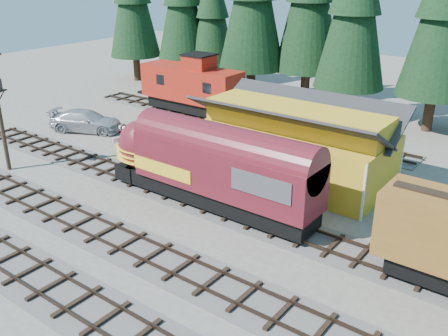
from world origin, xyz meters
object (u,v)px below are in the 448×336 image
Objects in this scene: locomotive at (204,168)px; pickup_truck_a at (154,152)px; depot at (295,135)px; pickup_truck_b at (86,121)px; caboose at (192,86)px.

locomotive is 2.26× the size of pickup_truck_a.
pickup_truck_b is (-18.84, -1.83, -2.08)m from depot.
caboose reaches higher than pickup_truck_b.
depot is at bearing -110.05° from pickup_truck_b.
pickup_truck_b is at bearing 164.25° from locomotive.
caboose is 1.61× the size of pickup_truck_a.
locomotive is (-2.27, -6.50, -0.67)m from depot.
depot reaches higher than locomotive.
caboose reaches higher than pickup_truck_a.
pickup_truck_a is at bearing -61.99° from caboose.
depot is 10.07m from pickup_truck_a.
caboose is 12.74m from pickup_truck_a.
pickup_truck_a is (-9.15, -3.65, -2.09)m from depot.
pickup_truck_a is (-6.88, 2.85, -1.42)m from locomotive.
locomotive is at bearing -109.29° from depot.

